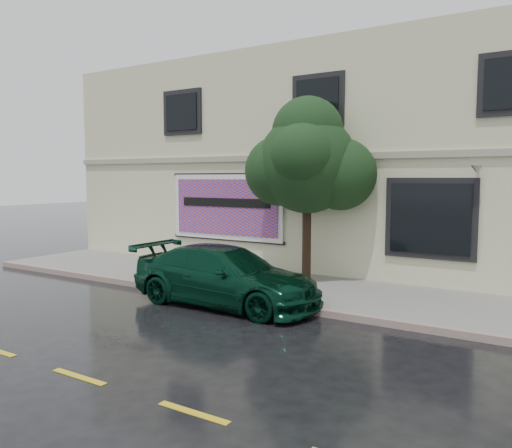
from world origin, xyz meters
The scene contains 9 objects.
ground centered at (0.00, 0.00, 0.00)m, with size 90.00×90.00×0.00m, color black.
sidewalk centered at (0.00, 3.25, 0.07)m, with size 20.00×3.50×0.15m, color gray.
curb centered at (0.00, 1.50, 0.07)m, with size 20.00×0.18×0.16m, color gray.
road_marking centered at (0.00, -3.50, 0.01)m, with size 19.00×0.12×0.01m, color gold.
building centered at (0.00, 9.00, 3.50)m, with size 20.00×8.12×7.00m.
billboard centered at (-3.20, 4.92, 2.05)m, with size 4.30×0.16×2.20m.
car centered at (-0.61, 1.20, 0.69)m, with size 2.10×4.75×1.38m, color #083120.
street_tree centered at (0.05, 4.20, 3.36)m, with size 2.73×2.73×4.59m.
fire_hydrant centered at (-3.35, 1.80, 0.55)m, with size 0.33×0.31×0.81m.
Camera 1 is at (6.09, -8.29, 3.00)m, focal length 35.00 mm.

